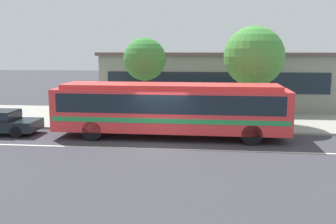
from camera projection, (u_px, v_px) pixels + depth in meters
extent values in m
plane|color=#3A393F|center=(161.00, 145.00, 18.69)|extent=(120.00, 120.00, 0.00)
cube|color=#9D9A90|center=(174.00, 118.00, 25.41)|extent=(60.00, 8.00, 0.12)
cube|color=silver|center=(159.00, 149.00, 17.91)|extent=(56.00, 0.16, 0.01)
cube|color=#EA3638|center=(170.00, 109.00, 19.90)|extent=(11.86, 2.61, 2.12)
cube|color=#F03735|center=(170.00, 86.00, 19.71)|extent=(10.91, 2.30, 0.24)
cube|color=#19232D|center=(170.00, 101.00, 19.83)|extent=(11.15, 2.63, 0.93)
cube|color=green|center=(170.00, 117.00, 19.96)|extent=(11.63, 2.63, 0.24)
cube|color=#19232D|center=(289.00, 103.00, 19.15)|extent=(0.14, 2.20, 1.02)
cylinder|color=black|center=(248.00, 126.00, 20.68)|extent=(1.00, 0.29, 1.00)
cylinder|color=black|center=(252.00, 135.00, 18.51)|extent=(1.00, 0.29, 1.00)
cylinder|color=black|center=(105.00, 122.00, 21.59)|extent=(1.00, 0.29, 1.00)
cylinder|color=black|center=(92.00, 131.00, 19.42)|extent=(1.00, 0.29, 1.00)
cylinder|color=black|center=(30.00, 126.00, 21.58)|extent=(0.64, 0.22, 0.64)
cylinder|color=black|center=(17.00, 132.00, 20.04)|extent=(0.64, 0.22, 0.64)
cylinder|color=#6E664A|center=(240.00, 118.00, 22.79)|extent=(0.14, 0.14, 0.87)
cylinder|color=#6E664A|center=(243.00, 117.00, 22.86)|extent=(0.14, 0.14, 0.87)
cylinder|color=#CE2B43|center=(242.00, 105.00, 22.71)|extent=(0.47, 0.47, 0.57)
sphere|color=tan|center=(242.00, 99.00, 22.64)|extent=(0.21, 0.21, 0.21)
cylinder|color=gray|center=(262.00, 110.00, 21.12)|extent=(0.08, 0.08, 2.32)
cube|color=yellow|center=(262.00, 92.00, 20.97)|extent=(0.16, 0.43, 0.56)
cylinder|color=brown|center=(145.00, 99.00, 23.39)|extent=(0.38, 0.38, 2.92)
sphere|color=#3B8638|center=(145.00, 59.00, 23.01)|extent=(2.53, 2.53, 2.53)
cylinder|color=brown|center=(253.00, 101.00, 23.16)|extent=(0.35, 0.35, 2.74)
sphere|color=#47933D|center=(254.00, 56.00, 22.74)|extent=(3.53, 3.53, 3.53)
cube|color=gray|center=(215.00, 81.00, 31.03)|extent=(16.57, 8.45, 4.03)
cube|color=#19232D|center=(216.00, 83.00, 26.83)|extent=(15.24, 0.04, 1.45)
cube|color=#574A49|center=(216.00, 53.00, 30.68)|extent=(16.97, 8.85, 0.24)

